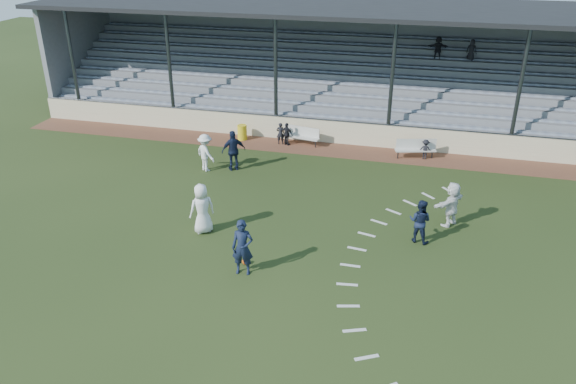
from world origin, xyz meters
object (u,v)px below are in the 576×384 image
object	(u,v)px
football	(245,262)
bench_left	(301,134)
player_white_lead	(202,209)
bench_right	(416,147)
player_navy_lead	(243,248)
trash_bin	(242,132)

from	to	relation	value
football	bench_left	bearing A→B (deg)	93.59
bench_left	player_white_lead	world-z (taller)	player_white_lead
bench_left	bench_right	size ratio (longest dim) A/B	1.00
player_white_lead	player_navy_lead	world-z (taller)	player_navy_lead
bench_left	trash_bin	bearing A→B (deg)	-166.96
trash_bin	player_navy_lead	bearing A→B (deg)	-71.33
trash_bin	football	xyz separation A→B (m)	(3.98, -11.60, -0.32)
bench_right	trash_bin	distance (m)	9.18
football	player_navy_lead	bearing A→B (deg)	-77.38
bench_left	player_navy_lead	world-z (taller)	player_navy_lead
bench_left	bench_right	bearing A→B (deg)	7.16
player_white_lead	trash_bin	bearing A→B (deg)	-120.59
football	player_navy_lead	size ratio (longest dim) A/B	0.11
bench_right	player_white_lead	distance (m)	12.09
bench_right	trash_bin	bearing A→B (deg)	162.89
bench_left	player_navy_lead	bearing A→B (deg)	-74.87
trash_bin	player_navy_lead	xyz separation A→B (m)	(4.09, -12.10, 0.57)
bench_left	trash_bin	distance (m)	3.25
bench_right	player_navy_lead	world-z (taller)	player_navy_lead
bench_left	player_navy_lead	xyz separation A→B (m)	(0.85, -12.21, 0.40)
player_navy_lead	player_white_lead	bearing A→B (deg)	128.17
bench_left	football	distance (m)	11.74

